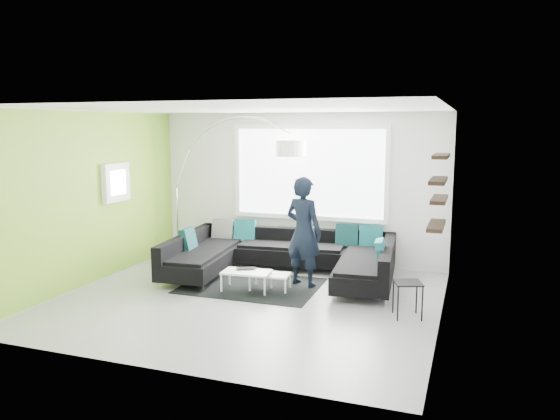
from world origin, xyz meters
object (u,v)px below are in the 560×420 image
object	(u,v)px
coffee_table	(258,281)
arc_lamp	(176,188)
sectional_sofa	(282,258)
side_table	(407,300)
laptop	(247,269)
person	(304,232)

from	to	relation	value
coffee_table	arc_lamp	size ratio (longest dim) A/B	0.35
sectional_sofa	side_table	xyz separation A→B (m)	(2.22, -1.21, -0.10)
sectional_sofa	arc_lamp	xyz separation A→B (m)	(-2.44, 0.75, 1.02)
side_table	sectional_sofa	bearing A→B (deg)	151.31
coffee_table	laptop	distance (m)	0.26
sectional_sofa	laptop	xyz separation A→B (m)	(-0.32, -0.78, -0.02)
laptop	sectional_sofa	bearing A→B (deg)	37.03
sectional_sofa	side_table	bearing A→B (deg)	-34.25
person	coffee_table	bearing A→B (deg)	57.67
arc_lamp	side_table	world-z (taller)	arc_lamp
laptop	side_table	bearing A→B (deg)	-40.50
side_table	laptop	bearing A→B (deg)	170.33
arc_lamp	person	size ratio (longest dim) A/B	1.55
arc_lamp	laptop	bearing A→B (deg)	-43.22
arc_lamp	side_table	distance (m)	5.17
side_table	person	xyz separation A→B (m)	(-1.76, 0.94, 0.64)
coffee_table	arc_lamp	distance (m)	3.02
coffee_table	laptop	bearing A→B (deg)	178.39
coffee_table	laptop	xyz separation A→B (m)	(-0.19, -0.01, 0.17)
sectional_sofa	laptop	bearing A→B (deg)	-117.71
sectional_sofa	arc_lamp	bearing A→B (deg)	157.37
side_table	coffee_table	bearing A→B (deg)	169.26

